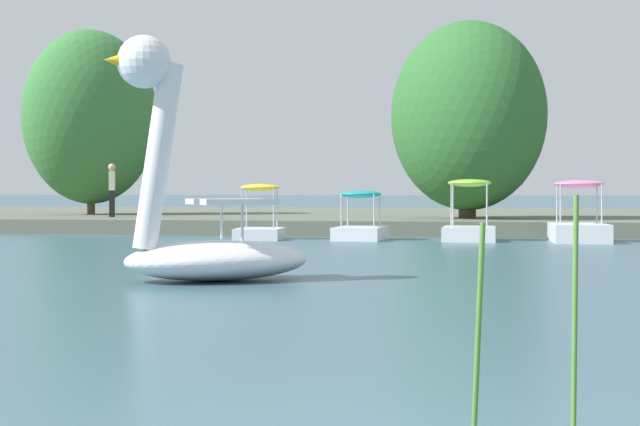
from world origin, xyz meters
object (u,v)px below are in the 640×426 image
pedal_boat_teal (361,225)px  tree_willow_overhanging (468,116)px  swan_boat (201,220)px  pedal_boat_lime (469,223)px  pedal_boat_pink (579,225)px  pedal_boat_yellow (260,224)px  tree_willow_near_path (91,117)px  person_on_path (112,188)px

pedal_boat_teal → tree_willow_overhanging: 6.97m
pedal_boat_teal → tree_willow_overhanging: tree_willow_overhanging is taller
swan_boat → tree_willow_overhanging: (2.93, 18.47, 2.77)m
swan_boat → pedal_boat_lime: size_ratio=1.62×
pedal_boat_lime → pedal_boat_pink: bearing=-3.6°
pedal_boat_yellow → tree_willow_near_path: size_ratio=0.29×
pedal_boat_yellow → tree_willow_overhanging: tree_willow_overhanging is taller
pedal_boat_pink → pedal_boat_yellow: pedal_boat_pink is taller
tree_willow_near_path → person_on_path: bearing=-57.6°
swan_boat → pedal_boat_teal: size_ratio=1.76×
pedal_boat_teal → pedal_boat_yellow: size_ratio=1.01×
pedal_boat_teal → person_on_path: size_ratio=1.12×
pedal_boat_lime → person_on_path: person_on_path is taller
pedal_boat_pink → tree_willow_overhanging: size_ratio=0.35×
pedal_boat_yellow → pedal_boat_teal: bearing=4.4°
swan_boat → tree_willow_overhanging: bearing=81.0°
pedal_boat_yellow → tree_willow_near_path: (-8.72, 9.04, 3.63)m
pedal_boat_yellow → tree_willow_overhanging: size_ratio=0.27×
pedal_boat_lime → tree_willow_overhanging: bearing=93.3°
pedal_boat_pink → pedal_boat_yellow: (-8.33, -0.17, -0.02)m
pedal_boat_teal → tree_willow_near_path: size_ratio=0.29×
pedal_boat_yellow → tree_willow_overhanging: 8.48m
pedal_boat_lime → tree_willow_near_path: (-14.28, 8.70, 3.58)m
tree_willow_near_path → person_on_path: size_ratio=3.85×
pedal_boat_lime → tree_willow_near_path: bearing=148.6°
pedal_boat_yellow → tree_willow_overhanging: (5.25, 5.83, 3.24)m
pedal_boat_pink → person_on_path: size_ratio=1.40×
pedal_boat_pink → tree_willow_overhanging: tree_willow_overhanging is taller
swan_boat → pedal_boat_yellow: size_ratio=1.79×
tree_willow_near_path → pedal_boat_teal: bearing=-37.7°
tree_willow_overhanging → swan_boat: bearing=-99.0°
swan_boat → tree_willow_overhanging: tree_willow_overhanging is taller
swan_boat → pedal_boat_pink: 14.16m
swan_boat → tree_willow_near_path: size_ratio=0.51×
pedal_boat_lime → tree_willow_near_path: tree_willow_near_path is taller
pedal_boat_teal → pedal_boat_pink: bearing=-0.4°
pedal_boat_lime → pedal_boat_yellow: pedal_boat_lime is taller
pedal_boat_teal → pedal_boat_yellow: (-2.70, -0.21, 0.01)m
pedal_boat_yellow → pedal_boat_pink: bearing=1.1°
person_on_path → pedal_boat_yellow: bearing=-40.1°
pedal_boat_teal → person_on_path: (-9.11, 5.19, 1.00)m
tree_willow_near_path → person_on_path: (2.31, -3.64, -2.63)m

